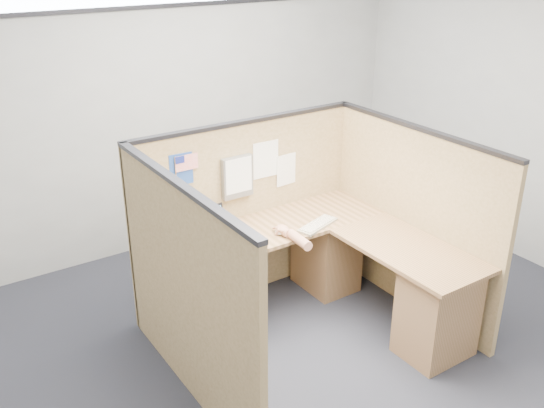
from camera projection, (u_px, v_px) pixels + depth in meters
floor at (318, 347)px, 4.56m from camera, size 5.00×5.00×0.00m
wall_back at (176, 103)px, 5.71m from camera, size 5.00×0.00×5.00m
cubicle_partitions at (286, 235)px, 4.58m from camera, size 2.06×1.83×1.53m
l_desk at (316, 279)px, 4.71m from camera, size 1.95×1.75×0.73m
laptop at (216, 229)px, 4.63m from camera, size 0.31×0.30×0.20m
keyboard at (318, 225)px, 4.79m from camera, size 0.41×0.25×0.03m
mouse at (282, 232)px, 4.66m from camera, size 0.12×0.09×0.05m
hand_forearm at (294, 236)px, 4.55m from camera, size 0.11×0.39×0.08m
blue_poster at (181, 169)px, 4.50m from camera, size 0.19×0.01×0.25m
american_flag at (184, 164)px, 4.48m from camera, size 0.19×0.01×0.32m
file_holder at (237, 177)px, 4.78m from camera, size 0.26×0.05×0.34m
paper_left at (266, 160)px, 4.91m from camera, size 0.24×0.01×0.30m
paper_right at (287, 170)px, 5.07m from camera, size 0.21×0.02×0.27m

